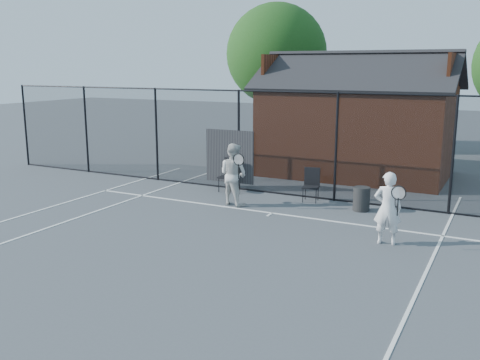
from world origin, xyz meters
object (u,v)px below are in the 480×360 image
at_px(waste_bin, 361,199).
at_px(chair_right, 311,186).
at_px(player_front, 388,208).
at_px(chair_left, 228,176).
at_px(clubhouse, 357,128).
at_px(player_back, 233,174).

bearing_deg(waste_bin, chair_right, 168.41).
bearing_deg(player_front, waste_bin, 115.96).
bearing_deg(chair_left, clubhouse, 63.49).
height_order(player_front, player_back, player_back).
bearing_deg(player_back, chair_left, 124.22).
distance_m(player_front, chair_right, 3.78).
bearing_deg(chair_left, player_front, -22.35).
xyz_separation_m(clubhouse, chair_right, (-0.05, -4.40, -1.15)).
relative_size(clubhouse, chair_left, 6.68).
height_order(player_back, chair_right, player_back).
bearing_deg(waste_bin, player_front, -64.04).
xyz_separation_m(clubhouse, chair_left, (-2.66, -4.40, -1.12)).
bearing_deg(chair_left, player_back, -51.14).
relative_size(player_front, player_back, 0.93).
height_order(chair_right, waste_bin, chair_right).
bearing_deg(clubhouse, waste_bin, -72.94).
height_order(player_front, chair_left, player_front).
xyz_separation_m(player_back, waste_bin, (3.25, 0.95, -0.52)).
distance_m(player_front, chair_left, 5.91).
distance_m(player_back, chair_right, 2.19).
bearing_deg(clubhouse, chair_left, -121.15).
height_order(clubhouse, player_back, clubhouse).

